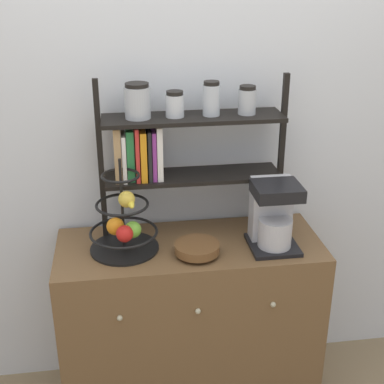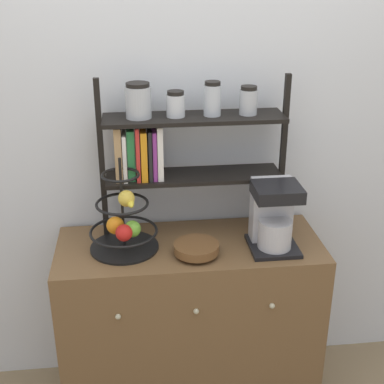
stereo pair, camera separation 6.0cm
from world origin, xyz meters
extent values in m
cube|color=silver|center=(0.00, 0.51, 1.30)|extent=(7.00, 0.05, 2.60)
cube|color=brown|center=(0.00, 0.23, 0.42)|extent=(1.18, 0.47, 0.85)
sphere|color=#B2AD8C|center=(-0.32, -0.01, 0.66)|extent=(0.02, 0.02, 0.02)
sphere|color=#B2AD8C|center=(0.00, -0.01, 0.66)|extent=(0.02, 0.02, 0.02)
sphere|color=#B2AD8C|center=(0.32, -0.01, 0.66)|extent=(0.02, 0.02, 0.02)
cube|color=black|center=(0.36, 0.16, 0.86)|extent=(0.21, 0.22, 0.02)
cube|color=#B7B7BC|center=(0.36, 0.22, 1.01)|extent=(0.18, 0.09, 0.28)
cylinder|color=#B7B7BC|center=(0.36, 0.14, 0.93)|extent=(0.15, 0.15, 0.13)
cube|color=black|center=(0.36, 0.15, 1.12)|extent=(0.20, 0.18, 0.05)
cylinder|color=black|center=(-0.29, 0.23, 0.85)|extent=(0.30, 0.30, 0.01)
cylinder|color=black|center=(-0.29, 0.23, 1.06)|extent=(0.01, 0.01, 0.41)
torus|color=black|center=(-0.29, 0.23, 0.93)|extent=(0.30, 0.30, 0.01)
torus|color=black|center=(-0.29, 0.23, 1.06)|extent=(0.23, 0.23, 0.01)
torus|color=black|center=(-0.29, 0.23, 1.19)|extent=(0.16, 0.16, 0.01)
sphere|color=red|center=(-0.28, 0.15, 0.97)|extent=(0.07, 0.07, 0.07)
sphere|color=#6BAD33|center=(-0.25, 0.18, 0.97)|extent=(0.07, 0.07, 0.07)
sphere|color=orange|center=(-0.32, 0.22, 0.97)|extent=(0.08, 0.08, 0.08)
ellipsoid|color=yellow|center=(-0.26, 0.22, 1.09)|extent=(0.06, 0.15, 0.04)
sphere|color=gold|center=(-0.27, 0.20, 1.10)|extent=(0.07, 0.07, 0.07)
cylinder|color=brown|center=(0.02, 0.14, 0.86)|extent=(0.11, 0.11, 0.02)
cylinder|color=brown|center=(0.02, 0.14, 0.88)|extent=(0.19, 0.19, 0.04)
cube|color=black|center=(-0.37, 0.36, 1.21)|extent=(0.02, 0.02, 0.72)
cube|color=black|center=(0.44, 0.36, 1.21)|extent=(0.02, 0.02, 0.72)
cube|color=black|center=(0.03, 0.36, 1.12)|extent=(0.78, 0.20, 0.02)
cube|color=black|center=(0.03, 0.36, 1.39)|extent=(0.78, 0.20, 0.02)
cube|color=tan|center=(-0.29, 0.36, 1.25)|extent=(0.03, 0.15, 0.24)
cube|color=white|center=(-0.27, 0.36, 1.24)|extent=(0.02, 0.16, 0.21)
cube|color=#2D8C47|center=(-0.24, 0.36, 1.24)|extent=(0.03, 0.12, 0.22)
cube|color=red|center=(-0.21, 0.36, 1.25)|extent=(0.02, 0.16, 0.24)
cube|color=orange|center=(-0.19, 0.36, 1.24)|extent=(0.03, 0.16, 0.22)
cube|color=black|center=(-0.16, 0.36, 1.24)|extent=(0.02, 0.16, 0.22)
cube|color=#8C338C|center=(-0.14, 0.36, 1.24)|extent=(0.02, 0.15, 0.22)
cube|color=white|center=(-0.12, 0.36, 1.25)|extent=(0.02, 0.15, 0.24)
cylinder|color=#ADB2B7|center=(-0.20, 0.36, 1.46)|extent=(0.11, 0.11, 0.13)
cylinder|color=black|center=(-0.20, 0.36, 1.54)|extent=(0.10, 0.10, 0.02)
cylinder|color=silver|center=(-0.04, 0.36, 1.45)|extent=(0.08, 0.08, 0.09)
cylinder|color=black|center=(-0.04, 0.36, 1.50)|extent=(0.07, 0.07, 0.02)
cylinder|color=silver|center=(0.11, 0.36, 1.46)|extent=(0.07, 0.07, 0.13)
cylinder|color=black|center=(0.11, 0.36, 1.54)|extent=(0.07, 0.07, 0.02)
cylinder|color=#ADB2B7|center=(0.27, 0.36, 1.45)|extent=(0.08, 0.08, 0.11)
cylinder|color=black|center=(0.27, 0.36, 1.51)|extent=(0.07, 0.07, 0.02)
camera|label=1|loc=(-0.29, -1.83, 2.01)|focal=50.00mm
camera|label=2|loc=(-0.23, -1.84, 2.01)|focal=50.00mm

